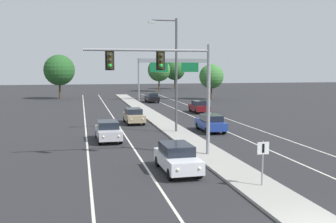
{
  "coord_description": "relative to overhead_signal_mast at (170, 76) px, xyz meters",
  "views": [
    {
      "loc": [
        -8.37,
        -12.17,
        5.88
      ],
      "look_at": [
        -3.2,
        11.45,
        3.2
      ],
      "focal_mm": 42.69,
      "sensor_mm": 36.0,
      "label": 1
    }
  ],
  "objects": [
    {
      "name": "edge_stripe_right",
      "position": [
        10.78,
        12.28,
        -5.34
      ],
      "size": [
        0.14,
        100.0,
        0.01
      ],
      "primitive_type": "cube",
      "color": "silver",
      "rests_on": "ground"
    },
    {
      "name": "street_lamp_median",
      "position": [
        2.49,
        9.66,
        0.45
      ],
      "size": [
        2.58,
        0.28,
        10.0
      ],
      "color": "#4C4C51",
      "rests_on": "median_island"
    },
    {
      "name": "highway_sign_gantry",
      "position": [
        10.98,
        45.48,
        0.82
      ],
      "size": [
        13.28,
        0.42,
        7.5
      ],
      "color": "gray",
      "rests_on": "ground"
    },
    {
      "name": "tree_far_left_b",
      "position": [
        -9.41,
        51.82,
        0.03
      ],
      "size": [
        5.69,
        5.69,
        8.23
      ],
      "color": "#4C3823",
      "rests_on": "ground"
    },
    {
      "name": "car_receding_blue",
      "position": [
        5.99,
        9.7,
        -4.53
      ],
      "size": [
        1.88,
        4.49,
        1.58
      ],
      "color": "navy",
      "rests_on": "ground"
    },
    {
      "name": "car_oncoming_white",
      "position": [
        -0.38,
        -3.46,
        -4.53
      ],
      "size": [
        1.91,
        4.51,
        1.58
      ],
      "color": "silver",
      "rests_on": "ground"
    },
    {
      "name": "lane_stripe_oncoming_center",
      "position": [
        -1.92,
        12.28,
        -5.34
      ],
      "size": [
        0.14,
        100.0,
        0.01
      ],
      "primitive_type": "cube",
      "color": "silver",
      "rests_on": "ground"
    },
    {
      "name": "edge_stripe_left",
      "position": [
        -5.22,
        12.28,
        -5.34
      ],
      "size": [
        0.14,
        100.0,
        0.01
      ],
      "primitive_type": "cube",
      "color": "silver",
      "rests_on": "ground"
    },
    {
      "name": "tree_far_right_c",
      "position": [
        17.85,
        45.02,
        -1.11
      ],
      "size": [
        4.48,
        4.48,
        6.48
      ],
      "color": "#4C3823",
      "rests_on": "ground"
    },
    {
      "name": "lane_stripe_receding_center",
      "position": [
        7.48,
        12.28,
        -5.34
      ],
      "size": [
        0.14,
        100.0,
        0.01
      ],
      "primitive_type": "cube",
      "color": "silver",
      "rests_on": "ground"
    },
    {
      "name": "median_island",
      "position": [
        2.78,
        5.28,
        -5.27
      ],
      "size": [
        2.4,
        110.0,
        0.15
      ],
      "primitive_type": "cube",
      "color": "#9E9B93",
      "rests_on": "ground"
    },
    {
      "name": "car_oncoming_silver",
      "position": [
        -3.52,
        7.08,
        -4.53
      ],
      "size": [
        1.93,
        4.51,
        1.58
      ],
      "color": "#B7B7BC",
      "rests_on": "ground"
    },
    {
      "name": "car_receding_black",
      "position": [
        6.13,
        41.43,
        -4.53
      ],
      "size": [
        1.9,
        4.5,
        1.58
      ],
      "color": "black",
      "rests_on": "ground"
    },
    {
      "name": "car_oncoming_tan",
      "position": [
        -0.21,
        16.6,
        -4.53
      ],
      "size": [
        1.9,
        4.5,
        1.58
      ],
      "color": "tan",
      "rests_on": "ground"
    },
    {
      "name": "tree_far_right_b",
      "position": [
        19.48,
        81.09,
        -0.22
      ],
      "size": [
        5.43,
        5.43,
        7.85
      ],
      "color": "#4C3823",
      "rests_on": "ground"
    },
    {
      "name": "car_receding_darkred",
      "position": [
        9.43,
        24.74,
        -4.53
      ],
      "size": [
        1.88,
        4.49,
        1.58
      ],
      "color": "#5B0F14",
      "rests_on": "ground"
    },
    {
      "name": "median_sign_post",
      "position": [
        2.94,
        -7.37,
        -3.76
      ],
      "size": [
        0.6,
        0.1,
        2.2
      ],
      "color": "gray",
      "rests_on": "median_island"
    },
    {
      "name": "overhead_signal_mast",
      "position": [
        0.0,
        0.0,
        0.0
      ],
      "size": [
        8.1,
        0.44,
        7.2
      ],
      "color": "gray",
      "rests_on": "median_island"
    },
    {
      "name": "tree_far_right_a",
      "position": [
        13.14,
        71.01,
        -0.12
      ],
      "size": [
        5.53,
        5.53,
        8.0
      ],
      "color": "#4C3823",
      "rests_on": "ground"
    }
  ]
}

